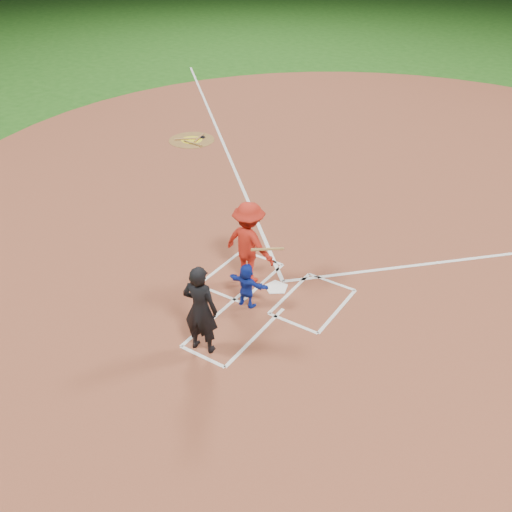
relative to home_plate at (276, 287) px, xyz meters
The scene contains 13 objects.
ground 0.02m from the home_plate, ahead, with size 120.00×120.00×0.00m, color #1D5014.
home_plate_dirt 6.00m from the home_plate, 90.00° to the left, with size 28.00×28.00×0.01m, color brown.
home_plate is the anchor object (origin of this frame).
on_deck_circle 9.82m from the home_plate, 140.18° to the left, with size 1.70×1.70×0.01m, color brown.
on_deck_logo 9.82m from the home_plate, 140.18° to the left, with size 0.80×0.80×0.00m, color yellow.
on_deck_bat_a 9.87m from the home_plate, 138.51° to the left, with size 0.06×0.06×0.84m, color #996038.
on_deck_bat_b 9.91m from the home_plate, 141.37° to the left, with size 0.06×0.06×0.84m, color #A06E3A.
on_deck_bat_c 9.40m from the home_plate, 140.42° to the left, with size 0.06×0.06×0.84m, color olive.
bat_weight_donut 9.93m from the home_plate, 137.67° to the left, with size 0.19×0.19×0.05m, color black.
catcher 1.07m from the home_plate, 102.98° to the right, with size 0.98×0.31×1.06m, color #152EB0.
umpire 2.77m from the home_plate, 93.38° to the right, with size 0.72×0.47×1.97m, color black.
chalk_markings 5.29m from the home_plate, 90.00° to the left, with size 28.35×17.32×0.01m.
batter_at_plate 1.23m from the home_plate, behind, with size 1.50×0.96×2.03m.
Camera 1 is at (5.52, -9.29, 7.79)m, focal length 40.00 mm.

